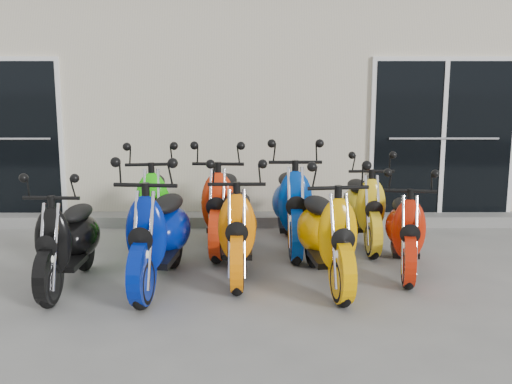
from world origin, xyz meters
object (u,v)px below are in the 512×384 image
scooter_front_blue (158,219)px  scooter_back_blue (292,192)px  scooter_front_red (406,218)px  scooter_back_red (222,193)px  scooter_back_yellow (364,197)px  scooter_back_green (153,193)px  scooter_front_orange_b (327,221)px  scooter_front_orange_a (237,215)px  scooter_front_black (67,227)px

scooter_front_blue → scooter_back_blue: size_ratio=0.99×
scooter_front_red → scooter_back_red: (-2.00, 0.94, 0.09)m
scooter_back_blue → scooter_back_yellow: size_ratio=1.13×
scooter_back_green → scooter_front_blue: bearing=-86.5°
scooter_back_blue → scooter_back_yellow: 0.89m
scooter_front_blue → scooter_back_blue: (1.41, 1.35, 0.01)m
scooter_front_orange_b → scooter_back_green: size_ratio=0.99×
scooter_back_red → scooter_back_yellow: bearing=6.3°
scooter_front_orange_a → scooter_back_blue: scooter_back_blue is taller
scooter_back_green → scooter_back_red: (0.83, -0.01, 0.00)m
scooter_back_blue → scooter_back_red: bearing=177.9°
scooter_back_red → scooter_back_yellow: scooter_back_red is taller
scooter_front_blue → scooter_front_red: size_ratio=1.16×
scooter_front_red → scooter_back_blue: bearing=150.2°
scooter_front_orange_a → scooter_front_orange_b: scooter_front_orange_b is taller
scooter_front_blue → scooter_front_black: bearing=-172.0°
scooter_front_blue → scooter_back_yellow: bearing=38.6°
scooter_front_red → scooter_back_red: 2.21m
scooter_front_orange_b → scooter_back_blue: 1.35m
scooter_front_red → scooter_back_blue: size_ratio=0.86×
scooter_front_black → scooter_back_green: scooter_back_green is taller
scooter_front_black → scooter_back_blue: bearing=33.3°
scooter_front_orange_a → scooter_front_red: scooter_front_orange_a is taller
scooter_front_orange_a → scooter_back_red: 1.06m
scooter_front_black → scooter_front_orange_b: scooter_front_orange_b is taller
scooter_front_red → scooter_back_yellow: scooter_back_yellow is taller
scooter_back_blue → scooter_front_blue: bearing=-137.0°
scooter_front_orange_b → scooter_back_red: (-1.11, 1.34, 0.01)m
scooter_front_blue → scooter_back_blue: scooter_back_blue is taller
scooter_front_black → scooter_front_orange_a: scooter_front_orange_a is taller
scooter_front_black → scooter_front_orange_a: (1.68, 0.36, 0.04)m
scooter_front_black → scooter_back_green: bearing=68.0°
scooter_front_orange_a → scooter_front_red: bearing=2.4°
scooter_front_blue → scooter_front_orange_b: 1.68m
scooter_front_blue → scooter_front_red: scooter_front_blue is taller
scooter_back_red → scooter_front_orange_a: bearing=-75.4°
scooter_back_green → scooter_back_yellow: scooter_back_green is taller
scooter_front_black → scooter_front_orange_b: 2.59m
scooter_front_blue → scooter_back_red: 1.48m
scooter_front_orange_b → scooter_front_black: bearing=173.9°
scooter_back_green → scooter_back_red: size_ratio=0.99×
scooter_back_green → scooter_back_yellow: bearing=-5.6°
scooter_front_red → scooter_back_yellow: 1.07m
scooter_front_red → scooter_back_yellow: size_ratio=0.97×
scooter_front_orange_a → scooter_front_red: (1.79, 0.10, -0.06)m
scooter_back_green → scooter_back_yellow: size_ratio=1.10×
scooter_front_black → scooter_back_red: bearing=46.0°
scooter_front_orange_b → scooter_back_green: (-1.94, 1.35, 0.01)m
scooter_back_green → scooter_back_blue: 1.67m
scooter_front_black → scooter_back_blue: (2.32, 1.38, 0.08)m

